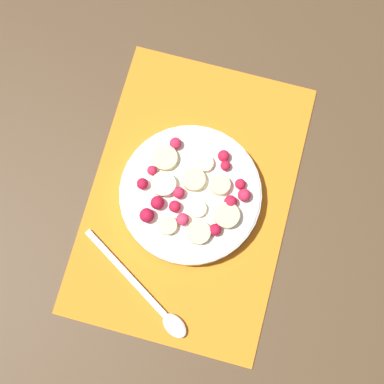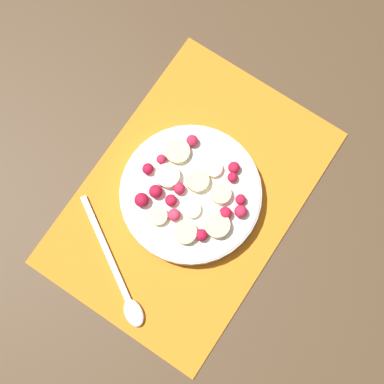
# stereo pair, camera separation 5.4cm
# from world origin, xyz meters

# --- Properties ---
(ground_plane) EXTENTS (3.00, 3.00, 0.00)m
(ground_plane) POSITION_xyz_m (0.00, 0.00, 0.00)
(ground_plane) COLOR #4C3823
(placemat) EXTENTS (0.44, 0.30, 0.01)m
(placemat) POSITION_xyz_m (0.00, 0.00, 0.00)
(placemat) COLOR orange
(placemat) RESTS_ON ground_plane
(fruit_bowl) EXTENTS (0.21, 0.21, 0.05)m
(fruit_bowl) POSITION_xyz_m (0.00, 0.00, 0.02)
(fruit_bowl) COLOR white
(fruit_bowl) RESTS_ON placemat
(spoon) EXTENTS (0.12, 0.19, 0.01)m
(spoon) POSITION_xyz_m (0.17, -0.01, 0.01)
(spoon) COLOR silver
(spoon) RESTS_ON placemat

